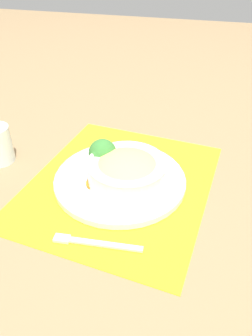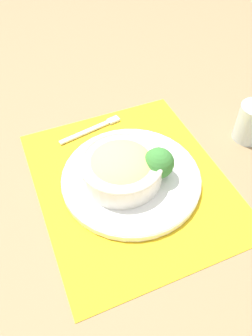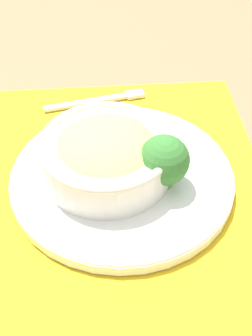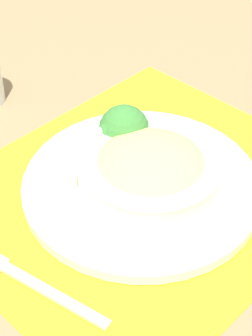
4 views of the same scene
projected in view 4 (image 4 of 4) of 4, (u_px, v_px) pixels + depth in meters
ground_plane at (141, 192)px, 0.78m from camera, size 4.00×4.00×0.00m
placemat at (141, 191)px, 0.77m from camera, size 0.55×0.48×0.00m
plate at (142, 184)px, 0.77m from camera, size 0.33×0.33×0.02m
bowl at (150, 171)px, 0.72m from camera, size 0.19×0.19×0.07m
broccoli_floret at (124, 130)px, 0.78m from camera, size 0.07×0.07×0.08m
carrot_slice_near at (95, 181)px, 0.76m from camera, size 0.05×0.05×0.01m
carrot_slice_middle at (99, 193)px, 0.74m from camera, size 0.05×0.05×0.01m
carrot_slice_far at (109, 203)px, 0.73m from camera, size 0.05×0.05×0.01m
fork at (30, 281)px, 0.65m from camera, size 0.03×0.18×0.01m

